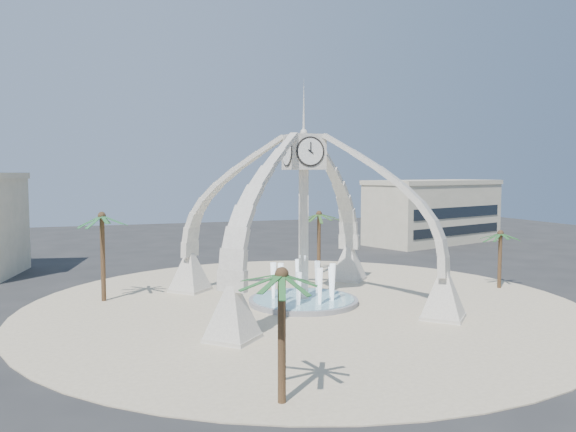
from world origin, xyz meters
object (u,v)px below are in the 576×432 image
object	(u,v)px
palm_north	(319,215)
clock_tower	(304,216)
palm_south	(282,276)
palm_east	(501,234)
palm_west	(102,217)
fountain	(303,300)

from	to	relation	value
palm_north	clock_tower	bearing A→B (deg)	-117.93
palm_north	palm_south	xyz separation A→B (m)	(-13.04, -27.20, -0.28)
clock_tower	palm_east	bearing A→B (deg)	-1.00
palm_east	palm_north	xyz separation A→B (m)	(-11.51, 11.19, 1.09)
palm_east	palm_south	size ratio (longest dim) A/B	0.85
palm_north	palm_east	bearing A→B (deg)	-44.20
palm_east	palm_west	world-z (taller)	palm_west
palm_west	palm_south	bearing A→B (deg)	-73.64
clock_tower	palm_east	xyz separation A→B (m)	(17.28, -0.30, -1.95)
palm_north	palm_south	bearing A→B (deg)	-115.62
palm_south	clock_tower	bearing A→B (deg)	65.98
clock_tower	palm_south	distance (m)	17.89
clock_tower	palm_south	bearing A→B (deg)	-114.02
fountain	palm_south	bearing A→B (deg)	-114.02
palm_west	palm_south	xyz separation A→B (m)	(6.47, -22.03, -0.94)
fountain	palm_west	xyz separation A→B (m)	(-13.74, 5.72, 6.01)
palm_east	palm_south	xyz separation A→B (m)	(-24.55, -16.01, 0.81)
clock_tower	palm_west	size ratio (longest dim) A/B	2.53
fountain	palm_west	bearing A→B (deg)	157.40
palm_south	fountain	bearing A→B (deg)	65.98
clock_tower	fountain	distance (m)	6.20
clock_tower	palm_north	world-z (taller)	clock_tower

